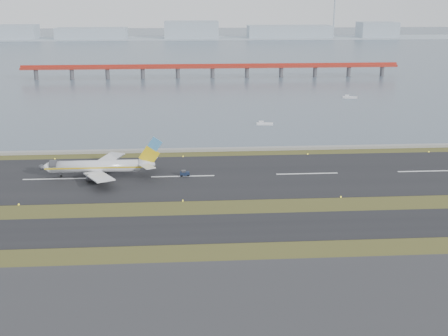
% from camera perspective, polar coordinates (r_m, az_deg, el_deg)
% --- Properties ---
extents(ground, '(1000.00, 1000.00, 0.00)m').
position_cam_1_polar(ground, '(150.66, -4.21, -4.41)').
color(ground, '#364318').
rests_on(ground, ground).
extents(apron_strip, '(1000.00, 50.00, 0.10)m').
position_cam_1_polar(apron_strip, '(101.53, -4.30, -15.88)').
color(apron_strip, '#303033').
rests_on(apron_strip, ground).
extents(taxiway_strip, '(1000.00, 18.00, 0.10)m').
position_cam_1_polar(taxiway_strip, '(139.55, -4.23, -6.20)').
color(taxiway_strip, black).
rests_on(taxiway_strip, ground).
extents(runway_strip, '(1000.00, 45.00, 0.10)m').
position_cam_1_polar(runway_strip, '(178.88, -4.19, -0.85)').
color(runway_strip, black).
rests_on(runway_strip, ground).
extents(seawall, '(1000.00, 2.50, 1.00)m').
position_cam_1_polar(seawall, '(207.49, -4.17, 1.83)').
color(seawall, gray).
rests_on(seawall, ground).
extents(bay_water, '(1400.00, 800.00, 1.30)m').
position_cam_1_polar(bay_water, '(602.64, -4.10, 11.91)').
color(bay_water, '#42535F').
rests_on(bay_water, ground).
extents(red_pier, '(260.00, 5.00, 10.20)m').
position_cam_1_polar(red_pier, '(393.48, -1.18, 10.20)').
color(red_pier, '#A92A1D').
rests_on(red_pier, ground).
extents(far_shoreline, '(1400.00, 80.00, 60.50)m').
position_cam_1_polar(far_shoreline, '(761.78, -3.05, 13.49)').
color(far_shoreline, '#9CABB8').
rests_on(far_shoreline, ground).
extents(airliner, '(38.52, 32.89, 12.80)m').
position_cam_1_polar(airliner, '(181.55, -12.45, 0.18)').
color(airliner, silver).
rests_on(airliner, ground).
extents(pushback_tug, '(3.07, 1.94, 1.89)m').
position_cam_1_polar(pushback_tug, '(179.03, -4.03, -0.54)').
color(pushback_tug, '#121D34').
rests_on(pushback_tug, ground).
extents(workboat_near, '(7.49, 3.09, 1.77)m').
position_cam_1_polar(workboat_near, '(250.19, 4.10, 4.51)').
color(workboat_near, silver).
rests_on(workboat_near, ground).
extents(workboat_far, '(8.30, 4.76, 1.92)m').
position_cam_1_polar(workboat_far, '(322.47, 12.63, 7.03)').
color(workboat_far, silver).
rests_on(workboat_far, ground).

